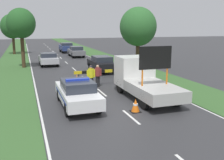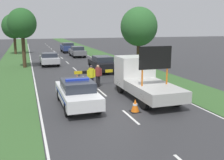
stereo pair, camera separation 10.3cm
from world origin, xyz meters
TOP-DOWN VIEW (x-y plane):
  - ground_plane at (0.00, 0.00)m, footprint 160.00×160.00m
  - lane_markings at (0.00, 18.66)m, footprint 8.27×73.14m
  - grass_verge_left at (-5.96, 20.00)m, footprint 3.55×120.00m
  - grass_verge_right at (5.96, 20.00)m, footprint 3.55×120.00m
  - police_car at (-2.09, 0.76)m, footprint 1.79×4.84m
  - work_truck at (2.09, 1.53)m, footprint 2.19×5.72m
  - road_barrier at (0.28, 5.33)m, footprint 3.43×0.08m
  - police_officer at (-0.44, 4.32)m, footprint 0.59×0.38m
  - pedestrian_civilian at (0.19, 4.87)m, footprint 0.57×0.36m
  - traffic_cone_near_police at (-1.06, 6.29)m, footprint 0.52×0.52m
  - traffic_cone_centre_front at (-1.29, 4.12)m, footprint 0.39×0.39m
  - traffic_cone_near_truck at (0.51, -1.11)m, footprint 0.50×0.50m
  - queued_car_sedan_black at (2.25, 10.94)m, footprint 1.78×4.50m
  - queued_car_sedan_silver at (-2.19, 16.96)m, footprint 1.88×4.49m
  - queued_car_suv_grey at (2.31, 24.02)m, footprint 1.76×4.63m
  - queued_car_hatch_blue at (1.97, 30.75)m, footprint 1.92×4.48m
  - roadside_tree_near_left at (-6.13, 30.21)m, footprint 3.51×3.51m
  - roadside_tree_near_right at (-4.80, 15.77)m, footprint 2.89×2.89m
  - roadside_tree_mid_left at (6.63, 12.44)m, footprint 3.80×3.80m

SIDE VIEW (x-z plane):
  - ground_plane at x=0.00m, z-range 0.00..0.00m
  - lane_markings at x=0.00m, z-range 0.00..0.01m
  - grass_verge_left at x=-5.96m, z-range 0.00..0.03m
  - grass_verge_right at x=5.96m, z-range 0.00..0.03m
  - traffic_cone_centre_front at x=-1.29m, z-range 0.00..0.54m
  - traffic_cone_near_truck at x=0.51m, z-range 0.00..0.68m
  - traffic_cone_near_police at x=-1.06m, z-range 0.00..0.71m
  - queued_car_sedan_silver at x=-2.19m, z-range 0.04..1.41m
  - police_car at x=-2.09m, z-range -0.01..1.54m
  - queued_car_suv_grey at x=2.31m, z-range 0.04..1.50m
  - queued_car_sedan_black at x=2.25m, z-range 0.05..1.53m
  - queued_car_hatch_blue at x=1.97m, z-range 0.06..1.63m
  - pedestrian_civilian at x=0.19m, z-range 0.14..1.72m
  - road_barrier at x=0.28m, z-range 0.38..1.52m
  - police_officer at x=-0.44m, z-range 0.16..1.80m
  - work_truck at x=2.09m, z-range -0.48..2.73m
  - roadside_tree_mid_left at x=6.63m, z-range 1.09..7.29m
  - roadside_tree_near_left at x=-6.13m, z-range 1.17..7.25m
  - roadside_tree_near_right at x=-4.80m, z-range 1.47..7.53m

